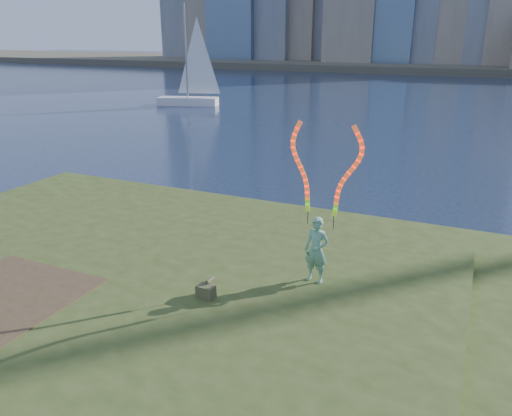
% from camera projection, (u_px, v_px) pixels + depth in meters
% --- Properties ---
extents(ground, '(320.00, 320.00, 0.00)m').
position_uv_depth(ground, '(174.00, 284.00, 12.92)').
color(ground, '#1A2843').
rests_on(ground, ground).
extents(grassy_knoll, '(20.00, 18.00, 0.80)m').
position_uv_depth(grassy_knoll, '(115.00, 316.00, 10.83)').
color(grassy_knoll, '#39491A').
rests_on(grassy_knoll, ground).
extents(dirt_patch, '(3.20, 3.00, 0.02)m').
position_uv_depth(dirt_patch, '(4.00, 295.00, 10.76)').
color(dirt_patch, '#47331E').
rests_on(dirt_patch, grassy_knoll).
extents(far_shore, '(320.00, 40.00, 1.20)m').
position_uv_depth(far_shore, '(453.00, 65.00, 94.35)').
color(far_shore, '#514B3B').
rests_on(far_shore, ground).
extents(woman_with_ribbons, '(2.01, 0.42, 3.93)m').
position_uv_depth(woman_with_ribbons, '(319.00, 222.00, 10.94)').
color(woman_with_ribbons, '#12773D').
rests_on(woman_with_ribbons, grassy_knoll).
extents(canvas_bag, '(0.40, 0.45, 0.37)m').
position_uv_depth(canvas_bag, '(206.00, 290.00, 10.65)').
color(canvas_bag, '#494D2A').
rests_on(canvas_bag, grassy_knoll).
extents(sailboat, '(5.77, 3.23, 8.73)m').
position_uv_depth(sailboat, '(191.00, 88.00, 45.12)').
color(sailboat, white).
rests_on(sailboat, ground).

